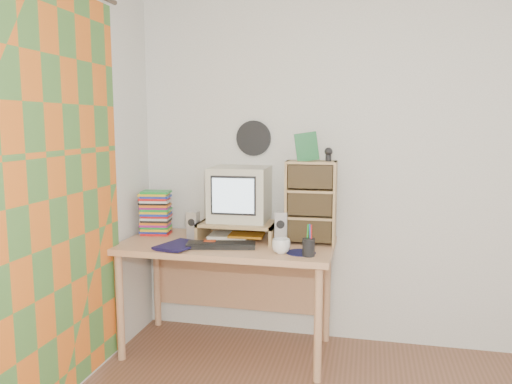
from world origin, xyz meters
The scene contains 19 objects.
back_wall centered at (0.00, 1.75, 1.25)m, with size 3.50×3.50×0.00m, color white.
curtain centered at (-1.71, 0.48, 1.15)m, with size 2.20×2.20×0.00m, color orange.
wall_disc centered at (-0.93, 1.73, 1.43)m, with size 0.25×0.25×0.02m, color black.
desk centered at (-1.03, 1.44, 0.62)m, with size 1.40×0.70×0.75m.
monitor_riser centered at (-0.98, 1.48, 0.84)m, with size 0.52×0.30×0.12m.
crt_monitor centered at (-0.99, 1.53, 1.05)m, with size 0.39×0.39×0.37m, color beige.
speaker_left centered at (-1.28, 1.43, 0.84)m, with size 0.07×0.07×0.19m, color #B3B3B8.
speaker_right centered at (-0.67, 1.42, 0.86)m, with size 0.08×0.08×0.21m, color #B3B3B8.
keyboard centered at (-1.03, 1.25, 0.76)m, with size 0.44×0.15×0.03m, color black.
dvd_stack centered at (-1.60, 1.51, 0.89)m, with size 0.20×0.14×0.28m, color brown, non-canonical shape.
cd_rack centered at (-0.49, 1.49, 1.02)m, with size 0.33×0.17×0.54m, color tan.
mug centered at (-0.63, 1.19, 0.79)m, with size 0.11×0.11×0.09m, color white.
diary centered at (-1.39, 1.21, 0.78)m, with size 0.26×0.19×0.05m, color #14103B.
mousepad centered at (-0.51, 1.22, 0.75)m, with size 0.18×0.18×0.00m, color #101036.
pen_cup centered at (-0.46, 1.16, 0.82)m, with size 0.07×0.07×0.15m, color black, non-canonical shape.
papers centered at (-1.00, 1.50, 0.77)m, with size 0.27×0.19×0.04m, color white, non-canonical shape.
red_box centered at (-1.11, 1.26, 0.77)m, with size 0.07×0.05×0.04m, color #AB3112.
game_box centered at (-0.52, 1.48, 1.38)m, with size 0.14×0.03×0.18m, color #1B6130.
webcam centered at (-0.38, 1.49, 1.34)m, with size 0.05×0.05×0.09m, color black, non-canonical shape.
Camera 1 is at (-0.12, -1.73, 1.54)m, focal length 35.00 mm.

